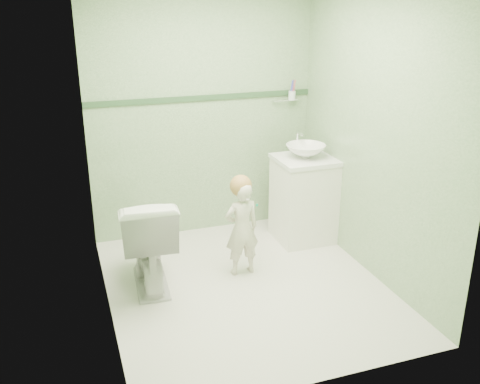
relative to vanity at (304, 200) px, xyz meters
name	(u,v)px	position (x,y,z in m)	size (l,w,h in m)	color
ground	(246,286)	(-0.84, -0.70, -0.40)	(2.50, 2.50, 0.00)	silver
room_shell	(247,146)	(-0.84, -0.70, 0.80)	(2.50, 2.54, 2.40)	#7EA676
trim_stripe	(202,98)	(-0.84, 0.54, 0.95)	(2.20, 0.02, 0.05)	#2E4E2F
vanity	(304,200)	(0.00, 0.00, 0.00)	(0.52, 0.50, 0.80)	white
counter	(305,160)	(0.00, 0.00, 0.41)	(0.54, 0.52, 0.04)	white
basin	(306,151)	(0.00, 0.00, 0.49)	(0.37, 0.37, 0.13)	white
faucet	(298,138)	(0.00, 0.19, 0.57)	(0.03, 0.13, 0.18)	silver
cup_holder	(291,95)	(0.05, 0.48, 0.93)	(0.26, 0.07, 0.21)	silver
toilet	(148,240)	(-1.58, -0.39, 0.00)	(0.45, 0.78, 0.80)	white
toddler	(242,229)	(-0.79, -0.46, 0.01)	(0.30, 0.20, 0.83)	silver
hair_cap	(241,186)	(-0.79, -0.44, 0.39)	(0.18, 0.18, 0.18)	#A7793F
teal_toothbrush	(256,204)	(-0.71, -0.58, 0.27)	(0.11, 0.13, 0.08)	#009C69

